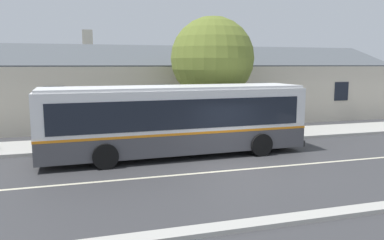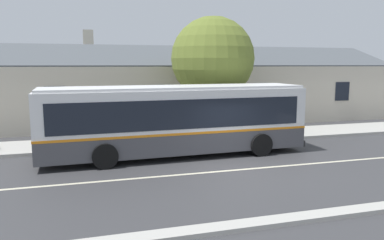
% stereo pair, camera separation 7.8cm
% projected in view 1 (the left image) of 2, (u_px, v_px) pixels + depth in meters
% --- Properties ---
extents(ground_plane, '(300.00, 300.00, 0.00)m').
position_uv_depth(ground_plane, '(242.00, 170.00, 14.29)').
color(ground_plane, '#38383A').
extents(sidewalk_far, '(60.00, 3.00, 0.15)m').
position_uv_depth(sidewalk_far, '(196.00, 138.00, 19.97)').
color(sidewalk_far, '#ADAAA3').
rests_on(sidewalk_far, ground).
extents(curb_near, '(60.00, 0.50, 0.12)m').
position_uv_depth(curb_near, '(317.00, 216.00, 9.78)').
color(curb_near, '#ADAAA3').
rests_on(curb_near, ground).
extents(lane_divider_stripe, '(60.00, 0.16, 0.01)m').
position_uv_depth(lane_divider_stripe, '(242.00, 169.00, 14.29)').
color(lane_divider_stripe, beige).
rests_on(lane_divider_stripe, ground).
extents(community_building, '(27.69, 9.08, 6.35)m').
position_uv_depth(community_building, '(193.00, 91.00, 27.83)').
color(community_building, beige).
rests_on(community_building, ground).
extents(transit_bus, '(11.57, 3.00, 3.06)m').
position_uv_depth(transit_bus, '(176.00, 119.00, 16.27)').
color(transit_bus, '#47474C').
rests_on(transit_bus, ground).
extents(bench_down_street, '(1.86, 0.51, 0.94)m').
position_uv_depth(bench_down_street, '(86.00, 137.00, 17.64)').
color(bench_down_street, '#4C4C4C').
rests_on(bench_down_street, sidewalk_far).
extents(street_tree_primary, '(4.61, 4.61, 6.61)m').
position_uv_depth(street_tree_primary, '(212.00, 59.00, 20.70)').
color(street_tree_primary, '#4C3828').
rests_on(street_tree_primary, ground).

